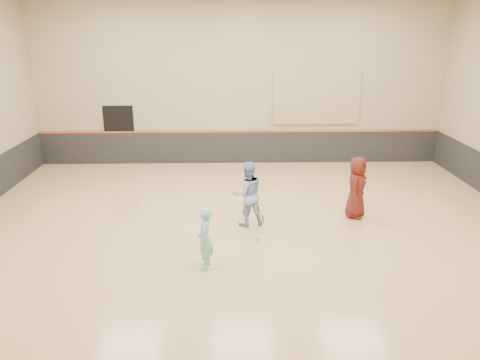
{
  "coord_description": "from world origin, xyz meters",
  "views": [
    {
      "loc": [
        -0.45,
        -11.19,
        5.0
      ],
      "look_at": [
        -0.15,
        0.4,
        1.15
      ],
      "focal_mm": 35.0,
      "sensor_mm": 36.0,
      "label": 1
    }
  ],
  "objects_px": {
    "girl": "(205,238)",
    "young_man": "(357,187)",
    "spare_racket": "(247,181)",
    "instructor": "(247,194)"
  },
  "relations": [
    {
      "from": "girl",
      "to": "spare_racket",
      "type": "height_order",
      "value": "girl"
    },
    {
      "from": "girl",
      "to": "spare_racket",
      "type": "xyz_separation_m",
      "value": [
        1.13,
        5.7,
        -0.64
      ]
    },
    {
      "from": "spare_racket",
      "to": "young_man",
      "type": "bearing_deg",
      "value": -45.93
    },
    {
      "from": "instructor",
      "to": "spare_racket",
      "type": "bearing_deg",
      "value": -108.39
    },
    {
      "from": "girl",
      "to": "instructor",
      "type": "height_order",
      "value": "instructor"
    },
    {
      "from": "spare_racket",
      "to": "girl",
      "type": "bearing_deg",
      "value": -101.2
    },
    {
      "from": "instructor",
      "to": "young_man",
      "type": "relative_size",
      "value": 1.02
    },
    {
      "from": "girl",
      "to": "young_man",
      "type": "bearing_deg",
      "value": 131.12
    },
    {
      "from": "girl",
      "to": "young_man",
      "type": "relative_size",
      "value": 0.83
    },
    {
      "from": "instructor",
      "to": "young_man",
      "type": "xyz_separation_m",
      "value": [
        2.97,
        0.48,
        -0.02
      ]
    }
  ]
}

